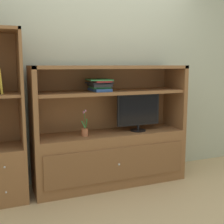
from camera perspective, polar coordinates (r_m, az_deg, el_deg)
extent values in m
plane|color=tan|center=(3.34, 2.33, -15.93)|extent=(8.00, 8.00, 0.00)
cube|color=#ADB29E|center=(3.72, -2.32, 8.89)|extent=(6.00, 0.10, 2.80)
cube|color=brown|center=(3.57, -0.30, -8.84)|extent=(1.81, 0.48, 0.63)
cube|color=brown|center=(3.35, 1.29, -10.07)|extent=(1.67, 0.02, 0.38)
sphere|color=silver|center=(3.34, 1.39, -10.14)|extent=(0.02, 0.02, 0.02)
cube|color=brown|center=(3.20, -15.14, 1.68)|extent=(0.05, 0.48, 0.78)
cube|color=brown|center=(3.83, 12.06, 2.98)|extent=(0.05, 0.48, 0.78)
cube|color=brown|center=(3.63, -1.65, 2.85)|extent=(1.81, 0.02, 0.78)
cube|color=brown|center=(3.40, -0.32, 8.71)|extent=(1.81, 0.48, 0.04)
cube|color=brown|center=(3.41, -0.31, 3.87)|extent=(1.71, 0.43, 0.04)
cylinder|color=black|center=(3.57, 5.08, -3.56)|extent=(0.19, 0.19, 0.01)
cylinder|color=black|center=(3.56, 5.09, -3.00)|extent=(0.03, 0.03, 0.06)
cube|color=black|center=(3.53, 5.14, 0.42)|extent=(0.55, 0.02, 0.37)
cube|color=black|center=(3.51, 5.24, 0.39)|extent=(0.51, 0.00, 0.33)
cylinder|color=#B26642|center=(3.31, -5.30, -3.94)|extent=(0.07, 0.07, 0.09)
cylinder|color=#3D6B33|center=(3.27, -5.34, -1.41)|extent=(0.01, 0.01, 0.21)
cube|color=#2D7A38|center=(3.29, -5.01, -2.33)|extent=(0.02, 0.08, 0.14)
cube|color=#2D7A38|center=(3.28, -5.61, -2.38)|extent=(0.03, 0.08, 0.07)
sphere|color=#C6729E|center=(3.25, -5.52, -0.08)|extent=(0.02, 0.02, 0.02)
sphere|color=#C6729E|center=(3.27, -5.24, 0.22)|extent=(0.03, 0.03, 0.03)
sphere|color=#C6729E|center=(3.25, -5.52, 0.00)|extent=(0.02, 0.02, 0.02)
cube|color=#2D519E|center=(3.36, -2.40, 4.36)|extent=(0.19, 0.32, 0.03)
cube|color=#338C4C|center=(3.37, -2.42, 4.83)|extent=(0.22, 0.28, 0.02)
cube|color=black|center=(3.35, -2.43, 5.26)|extent=(0.23, 0.32, 0.03)
cube|color=black|center=(3.35, -2.51, 5.67)|extent=(0.27, 0.27, 0.02)
cube|color=red|center=(3.36, -2.30, 6.00)|extent=(0.19, 0.28, 0.02)
cube|color=#338C4C|center=(3.35, -2.56, 6.29)|extent=(0.28, 0.34, 0.01)
cube|color=brown|center=(3.35, -20.13, -11.09)|extent=(0.44, 0.46, 0.58)
sphere|color=silver|center=(3.09, -20.12, -10.02)|extent=(0.02, 0.02, 0.02)
sphere|color=silver|center=(3.18, -19.86, -14.44)|extent=(0.02, 0.02, 0.02)
cube|color=brown|center=(3.18, -17.32, 4.37)|extent=(0.03, 0.46, 1.20)
cube|color=brown|center=(3.17, -20.95, 3.09)|extent=(0.38, 0.41, 0.03)
cube|color=gold|center=(3.16, -20.82, 5.62)|extent=(0.04, 0.15, 0.25)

